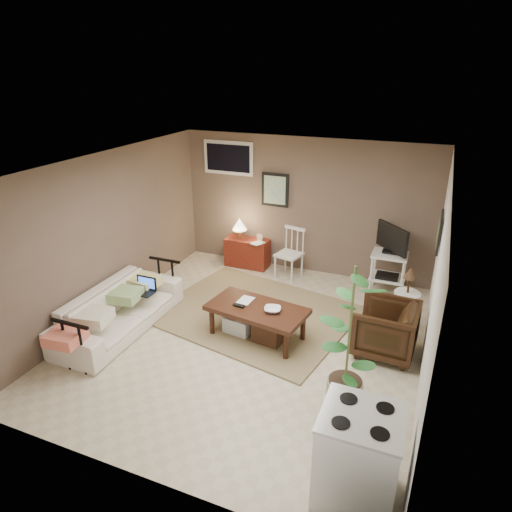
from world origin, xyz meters
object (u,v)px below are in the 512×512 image
at_px(stove, 359,456).
at_px(potted_plant, 349,336).
at_px(coffee_table, 256,320).
at_px(tv_stand, 390,258).
at_px(side_table, 408,292).
at_px(red_console, 247,250).
at_px(armchair, 386,326).
at_px(spindle_chair, 289,255).
at_px(sofa, 119,303).

bearing_deg(stove, potted_plant, 107.45).
distance_m(coffee_table, stove, 2.66).
distance_m(coffee_table, tv_stand, 2.55).
bearing_deg(coffee_table, side_table, 28.22).
xyz_separation_m(red_console, tv_stand, (2.57, -0.14, 0.30)).
relative_size(tv_stand, potted_plant, 0.68).
distance_m(coffee_table, red_console, 2.44).
bearing_deg(tv_stand, stove, -86.20).
height_order(side_table, armchair, side_table).
xyz_separation_m(tv_stand, potted_plant, (-0.07, -2.97, 0.30)).
bearing_deg(tv_stand, potted_plant, -91.31).
relative_size(coffee_table, spindle_chair, 1.59).
bearing_deg(stove, coffee_table, 131.30).
relative_size(coffee_table, armchair, 1.83).
bearing_deg(coffee_table, armchair, 10.48).
relative_size(tv_stand, armchair, 1.52).
bearing_deg(tv_stand, coffee_table, -126.00).
bearing_deg(spindle_chair, sofa, -123.04).
bearing_deg(armchair, red_console, -121.28).
xyz_separation_m(spindle_chair, tv_stand, (1.69, -0.00, 0.21)).
xyz_separation_m(red_console, stove, (2.84, -4.18, 0.12)).
distance_m(coffee_table, sofa, 1.95).
height_order(armchair, stove, stove).
xyz_separation_m(sofa, armchair, (3.56, 0.83, -0.02)).
height_order(spindle_chair, side_table, side_table).
height_order(side_table, potted_plant, potted_plant).
xyz_separation_m(sofa, tv_stand, (3.36, 2.57, 0.22)).
bearing_deg(sofa, armchair, -76.82).
bearing_deg(armchair, side_table, 167.81).
relative_size(armchair, potted_plant, 0.44).
bearing_deg(spindle_chair, side_table, -26.84).
bearing_deg(sofa, stove, -112.07).
distance_m(sofa, red_console, 2.82).
xyz_separation_m(potted_plant, stove, (0.34, -1.07, -0.48)).
height_order(sofa, tv_stand, tv_stand).
bearing_deg(coffee_table, sofa, -164.46).
xyz_separation_m(spindle_chair, stove, (1.96, -4.04, 0.03)).
height_order(sofa, stove, stove).
height_order(tv_stand, potted_plant, potted_plant).
distance_m(armchair, stove, 2.31).
bearing_deg(red_console, potted_plant, -51.16).
bearing_deg(potted_plant, side_table, 76.96).
relative_size(spindle_chair, potted_plant, 0.51).
distance_m(coffee_table, spindle_chair, 2.06).
bearing_deg(potted_plant, stove, -72.55).
bearing_deg(side_table, red_console, 158.13).
bearing_deg(red_console, sofa, -106.28).
height_order(coffee_table, armchair, armchair).
xyz_separation_m(sofa, spindle_chair, (1.67, 2.57, 0.01)).
xyz_separation_m(side_table, potted_plant, (-0.45, -1.93, 0.33)).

